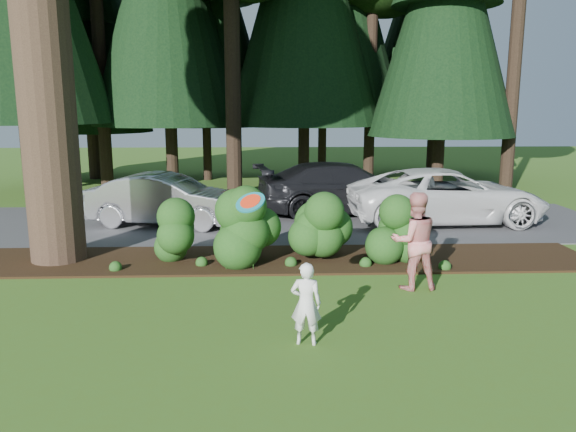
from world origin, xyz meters
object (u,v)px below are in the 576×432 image
(car_white_suv, at_px, (446,196))
(frisbee, at_px, (250,202))
(car_dark_suv, at_px, (344,188))
(adult, at_px, (414,241))
(car_silver_wagon, at_px, (166,200))
(child, at_px, (306,304))

(car_white_suv, height_order, frisbee, frisbee)
(car_dark_suv, relative_size, frisbee, 12.01)
(car_white_suv, height_order, adult, adult)
(car_silver_wagon, distance_m, adult, 8.54)
(car_dark_suv, relative_size, child, 4.55)
(car_silver_wagon, xyz_separation_m, frisbee, (2.79, -8.77, 1.42))
(car_white_suv, xyz_separation_m, car_dark_suv, (-2.96, 1.66, 0.02))
(car_silver_wagon, bearing_deg, car_dark_suv, -60.96)
(adult, bearing_deg, car_white_suv, -117.69)
(car_white_suv, bearing_deg, child, 147.12)
(car_dark_suv, xyz_separation_m, frisbee, (-2.83, -10.51, 1.35))
(car_silver_wagon, height_order, car_white_suv, car_white_suv)
(adult, xyz_separation_m, frisbee, (-3.15, -2.64, 1.26))
(adult, bearing_deg, car_dark_suv, -92.32)
(car_silver_wagon, xyz_separation_m, adult, (5.94, -6.13, 0.17))
(car_silver_wagon, xyz_separation_m, car_dark_suv, (5.62, 1.73, 0.08))
(car_dark_suv, xyz_separation_m, adult, (0.33, -7.87, 0.09))
(car_white_suv, relative_size, frisbee, 12.29)
(car_silver_wagon, xyz_separation_m, car_white_suv, (8.58, 0.07, 0.06))
(car_silver_wagon, height_order, adult, adult)
(car_silver_wagon, height_order, car_dark_suv, car_dark_suv)
(car_silver_wagon, bearing_deg, child, -145.59)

